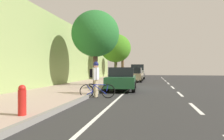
# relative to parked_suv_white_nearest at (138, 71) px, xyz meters

# --- Properties ---
(ground) EXTENTS (60.42, 60.42, 0.00)m
(ground) POSITION_rel_parked_suv_white_nearest_xyz_m (-0.50, 13.65, -1.03)
(ground) COLOR #2C2C2C
(sidewalk) EXTENTS (4.21, 37.76, 0.16)m
(sidewalk) POSITION_rel_parked_suv_white_nearest_xyz_m (3.33, 13.65, -0.94)
(sidewalk) COLOR tan
(sidewalk) RESTS_ON ground
(curb_edge) EXTENTS (0.16, 37.76, 0.16)m
(curb_edge) POSITION_rel_parked_suv_white_nearest_xyz_m (1.15, 13.65, -0.94)
(curb_edge) COLOR gray
(curb_edge) RESTS_ON ground
(lane_stripe_centre) EXTENTS (0.14, 35.80, 0.01)m
(lane_stripe_centre) POSITION_rel_parked_suv_white_nearest_xyz_m (-3.49, 12.67, -1.02)
(lane_stripe_centre) COLOR white
(lane_stripe_centre) RESTS_ON ground
(lane_stripe_bike_edge) EXTENTS (0.12, 37.76, 0.01)m
(lane_stripe_bike_edge) POSITION_rel_parked_suv_white_nearest_xyz_m (-0.32, 13.65, -1.02)
(lane_stripe_bike_edge) COLOR white
(lane_stripe_bike_edge) RESTS_ON ground
(building_facade) EXTENTS (0.50, 37.76, 5.56)m
(building_facade) POSITION_rel_parked_suv_white_nearest_xyz_m (5.69, 13.65, 1.76)
(building_facade) COLOR #8EA460
(building_facade) RESTS_ON ground
(parked_suv_white_nearest) EXTENTS (2.07, 4.75, 1.99)m
(parked_suv_white_nearest) POSITION_rel_parked_suv_white_nearest_xyz_m (0.00, 0.00, 0.00)
(parked_suv_white_nearest) COLOR white
(parked_suv_white_nearest) RESTS_ON ground
(parked_sedan_tan_second) EXTENTS (1.86, 4.41, 1.52)m
(parked_sedan_tan_second) POSITION_rel_parked_suv_white_nearest_xyz_m (-0.02, 6.26, -0.27)
(parked_sedan_tan_second) COLOR tan
(parked_sedan_tan_second) RESTS_ON ground
(parked_sedan_green_mid) EXTENTS (2.04, 4.50, 1.52)m
(parked_sedan_green_mid) POSITION_rel_parked_suv_white_nearest_xyz_m (0.04, 15.34, -0.27)
(parked_sedan_green_mid) COLOR #1E512D
(parked_sedan_green_mid) RESTS_ON ground
(bicycle_at_curb) EXTENTS (1.68, 0.55, 0.74)m
(bicycle_at_curb) POSITION_rel_parked_suv_white_nearest_xyz_m (0.68, 19.33, -0.66)
(bicycle_at_curb) COLOR black
(bicycle_at_curb) RESTS_ON ground
(cyclist_with_backpack) EXTENTS (0.43, 0.62, 1.80)m
(cyclist_with_backpack) POSITION_rel_parked_suv_white_nearest_xyz_m (0.91, 18.87, 0.08)
(cyclist_with_backpack) COLOR #C6B284
(cyclist_with_backpack) RESTS_ON ground
(street_tree_near_cyclist) EXTENTS (2.28, 2.28, 4.89)m
(street_tree_near_cyclist) POSITION_rel_parked_suv_white_nearest_xyz_m (2.41, -1.96, 2.90)
(street_tree_near_cyclist) COLOR brown
(street_tree_near_cyclist) RESTS_ON sidewalk
(street_tree_mid_block) EXTENTS (3.71, 3.71, 5.49)m
(street_tree_mid_block) POSITION_rel_parked_suv_white_nearest_xyz_m (2.41, 4.14, 2.89)
(street_tree_mid_block) COLOR #47472D
(street_tree_mid_block) RESTS_ON sidewalk
(street_tree_far_end) EXTENTS (3.72, 3.72, 5.80)m
(street_tree_far_end) POSITION_rel_parked_suv_white_nearest_xyz_m (2.41, 13.42, 3.12)
(street_tree_far_end) COLOR #4C362D
(street_tree_far_end) RESTS_ON sidewalk
(fire_hydrant) EXTENTS (0.22, 0.22, 0.84)m
(fire_hydrant) POSITION_rel_parked_suv_white_nearest_xyz_m (1.58, 23.95, -0.44)
(fire_hydrant) COLOR red
(fire_hydrant) RESTS_ON sidewalk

